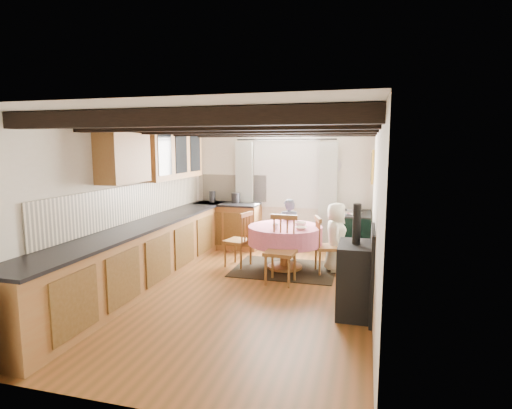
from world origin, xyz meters
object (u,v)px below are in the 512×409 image
(dining_table, at_px, (285,248))
(aga_range, at_px, (353,235))
(chair_near, at_px, (280,250))
(child_far, at_px, (289,229))
(chair_left, at_px, (238,239))
(cast_iron_stove, at_px, (355,260))
(cup, at_px, (275,227))
(chair_right, at_px, (327,245))
(child_right, at_px, (336,237))

(dining_table, bearing_deg, aga_range, 42.69)
(chair_near, relative_size, child_far, 0.91)
(dining_table, distance_m, chair_near, 0.73)
(aga_range, bearing_deg, chair_left, -151.92)
(dining_table, bearing_deg, cast_iron_stove, -53.35)
(chair_near, distance_m, aga_range, 1.98)
(aga_range, distance_m, cup, 1.78)
(dining_table, xyz_separation_m, child_far, (-0.06, 0.62, 0.19))
(dining_table, relative_size, cup, 13.08)
(chair_right, xyz_separation_m, child_far, (-0.76, 0.62, 0.10))
(chair_near, distance_m, child_far, 1.34)
(child_far, relative_size, cup, 11.98)
(dining_table, distance_m, child_right, 0.86)
(dining_table, bearing_deg, chair_right, -0.11)
(chair_near, bearing_deg, child_far, 99.96)
(dining_table, height_order, chair_near, chair_near)
(aga_range, bearing_deg, child_right, -106.27)
(chair_near, distance_m, cup, 0.53)
(chair_near, height_order, chair_left, chair_near)
(child_right, relative_size, cup, 12.20)
(dining_table, xyz_separation_m, chair_right, (0.70, -0.00, 0.10))
(chair_right, height_order, cast_iron_stove, cast_iron_stove)
(child_far, height_order, child_right, child_right)
(aga_range, bearing_deg, chair_right, -110.62)
(dining_table, bearing_deg, chair_left, -178.64)
(cast_iron_stove, xyz_separation_m, cup, (-1.29, 1.30, 0.10))
(cast_iron_stove, bearing_deg, child_right, 101.76)
(aga_range, xyz_separation_m, cast_iron_stove, (0.11, -2.59, 0.25))
(child_far, bearing_deg, chair_near, 84.38)
(chair_right, relative_size, aga_range, 0.98)
(dining_table, height_order, chair_right, chair_right)
(aga_range, bearing_deg, dining_table, -137.31)
(cast_iron_stove, distance_m, cup, 1.84)
(chair_near, relative_size, aga_range, 1.08)
(child_far, bearing_deg, chair_right, 129.59)
(chair_left, xyz_separation_m, child_right, (1.65, 0.16, 0.09))
(chair_near, bearing_deg, cast_iron_stove, -33.85)
(chair_right, height_order, child_right, child_right)
(cast_iron_stove, relative_size, cup, 14.65)
(dining_table, xyz_separation_m, child_right, (0.83, 0.14, 0.20))
(chair_left, bearing_deg, chair_near, 65.49)
(cast_iron_stove, relative_size, child_right, 1.20)
(chair_left, bearing_deg, child_right, 108.67)
(cast_iron_stove, bearing_deg, child_far, 119.31)
(dining_table, xyz_separation_m, cup, (-0.10, -0.30, 0.42))
(chair_near, height_order, child_far, child_far)
(chair_near, xyz_separation_m, cup, (-0.17, 0.42, 0.27))
(chair_near, xyz_separation_m, cast_iron_stove, (1.12, -0.88, 0.17))
(aga_range, bearing_deg, chair_near, -120.52)
(dining_table, height_order, aga_range, aga_range)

